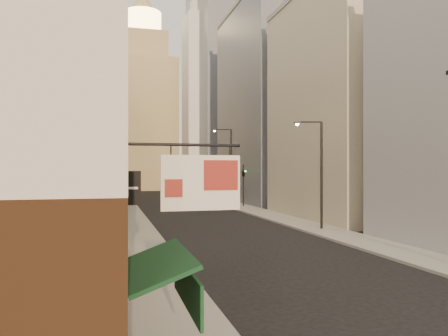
% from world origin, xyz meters
% --- Properties ---
extents(sidewalk_left, '(3.00, 140.00, 0.15)m').
position_xyz_m(sidewalk_left, '(-6.50, 55.00, 0.07)').
color(sidewalk_left, gray).
rests_on(sidewalk_left, ground).
extents(sidewalk_right, '(3.00, 140.00, 0.15)m').
position_xyz_m(sidewalk_right, '(6.50, 55.00, 0.07)').
color(sidewalk_right, gray).
rests_on(sidewalk_right, ground).
extents(near_building_left, '(8.30, 23.04, 12.30)m').
position_xyz_m(near_building_left, '(-10.99, 9.00, 6.02)').
color(near_building_left, brown).
rests_on(near_building_left, ground).
extents(left_bldg_beige, '(8.00, 12.00, 16.00)m').
position_xyz_m(left_bldg_beige, '(-12.00, 26.00, 8.00)').
color(left_bldg_beige, tan).
rests_on(left_bldg_beige, ground).
extents(left_bldg_grey, '(8.00, 16.00, 20.00)m').
position_xyz_m(left_bldg_grey, '(-12.00, 42.00, 10.00)').
color(left_bldg_grey, '#95959B').
rests_on(left_bldg_grey, ground).
extents(left_bldg_tan, '(8.00, 18.00, 17.00)m').
position_xyz_m(left_bldg_tan, '(-12.00, 60.00, 8.50)').
color(left_bldg_tan, tan).
rests_on(left_bldg_tan, ground).
extents(left_bldg_wingrid, '(8.00, 20.00, 24.00)m').
position_xyz_m(left_bldg_wingrid, '(-12.00, 80.00, 12.00)').
color(left_bldg_wingrid, gray).
rests_on(left_bldg_wingrid, ground).
extents(right_bldg_beige, '(8.00, 16.00, 20.00)m').
position_xyz_m(right_bldg_beige, '(12.00, 30.00, 10.00)').
color(right_bldg_beige, tan).
rests_on(right_bldg_beige, ground).
extents(right_bldg_wingrid, '(8.00, 20.00, 26.00)m').
position_xyz_m(right_bldg_wingrid, '(12.00, 50.00, 13.00)').
color(right_bldg_wingrid, gray).
rests_on(right_bldg_wingrid, ground).
extents(highrise, '(21.00, 23.00, 51.20)m').
position_xyz_m(highrise, '(18.00, 78.00, 25.66)').
color(highrise, gray).
rests_on(highrise, ground).
extents(clock_tower, '(14.00, 14.00, 44.90)m').
position_xyz_m(clock_tower, '(-1.00, 92.00, 17.63)').
color(clock_tower, tan).
rests_on(clock_tower, ground).
extents(white_tower, '(8.00, 8.00, 41.50)m').
position_xyz_m(white_tower, '(10.00, 78.00, 18.61)').
color(white_tower, silver).
rests_on(white_tower, ground).
extents(streetlamp_mid, '(2.02, 0.70, 7.90)m').
position_xyz_m(streetlamp_mid, '(6.39, 23.19, 4.51)').
color(streetlamp_mid, black).
rests_on(streetlamp_mid, ground).
extents(streetlamp_far, '(2.48, 0.50, 9.48)m').
position_xyz_m(streetlamp_far, '(6.35, 47.24, 5.42)').
color(streetlamp_far, black).
rests_on(streetlamp_far, ground).
extents(traffic_light_left, '(0.59, 0.51, 5.00)m').
position_xyz_m(traffic_light_left, '(-6.96, 44.25, 3.54)').
color(traffic_light_left, black).
rests_on(traffic_light_left, ground).
extents(traffic_light_right, '(0.65, 0.65, 5.00)m').
position_xyz_m(traffic_light_right, '(7.01, 43.36, 3.80)').
color(traffic_light_right, black).
rests_on(traffic_light_right, ground).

